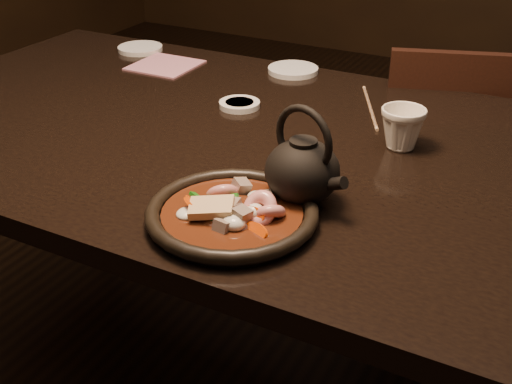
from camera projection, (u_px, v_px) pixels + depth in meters
The scene contains 11 objects.
table at pixel (232, 165), 1.32m from camera, with size 1.60×0.90×0.75m.
chair at pixel (447, 179), 1.73m from camera, with size 0.50×0.50×0.84m.
plate at pixel (232, 214), 0.97m from camera, with size 0.27×0.27×0.03m.
stirfry at pixel (236, 211), 0.97m from camera, with size 0.17×0.14×0.06m.
soy_dish at pixel (240, 104), 1.39m from camera, with size 0.09×0.09×0.01m, color silver.
saucer_left at pixel (140, 48), 1.76m from camera, with size 0.12×0.12×0.01m, color silver.
saucer_right at pixel (293, 70), 1.60m from camera, with size 0.13×0.13×0.01m, color silver.
tea_cup at pixel (402, 127), 1.19m from camera, with size 0.08×0.08×0.08m, color silver.
chopsticks at pixel (370, 107), 1.38m from camera, with size 0.11×0.23×0.01m.
napkin at pixel (165, 65), 1.64m from camera, with size 0.16×0.16×0.00m, color #B56F7D.
teapot at pixel (303, 168), 1.00m from camera, with size 0.15×0.12×0.16m.
Camera 1 is at (0.59, -1.02, 1.27)m, focal length 45.00 mm.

